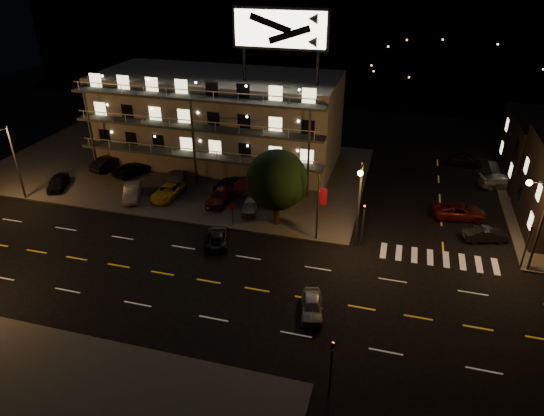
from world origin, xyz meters
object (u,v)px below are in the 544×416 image
(lot_car_4, at_px, (250,205))
(side_car_0, at_px, (486,234))
(lot_car_2, at_px, (168,191))
(road_car_east, at_px, (312,306))
(lot_car_7, at_px, (176,178))
(road_car_west, at_px, (217,237))
(tree, at_px, (276,182))

(lot_car_4, relative_size, side_car_0, 0.93)
(lot_car_2, relative_size, road_car_east, 1.25)
(lot_car_4, bearing_deg, lot_car_7, 150.14)
(lot_car_7, height_order, road_car_west, lot_car_7)
(lot_car_4, distance_m, side_car_0, 21.95)
(lot_car_4, height_order, road_car_west, lot_car_4)
(lot_car_4, height_order, road_car_east, lot_car_4)
(road_car_east, bearing_deg, road_car_west, 133.44)
(lot_car_2, height_order, lot_car_4, lot_car_2)
(side_car_0, bearing_deg, tree, 79.43)
(tree, height_order, lot_car_4, tree)
(tree, height_order, lot_car_2, tree)
(tree, xyz_separation_m, lot_car_2, (-12.32, 2.30, -3.70))
(lot_car_4, xyz_separation_m, lot_car_7, (-9.85, 3.86, 0.09))
(side_car_0, bearing_deg, lot_car_2, 72.56)
(lot_car_7, bearing_deg, side_car_0, 152.25)
(lot_car_2, xyz_separation_m, side_car_0, (31.13, -0.09, -0.16))
(tree, xyz_separation_m, road_car_east, (5.78, -11.62, -3.86))
(tree, bearing_deg, side_car_0, 6.69)
(road_car_east, bearing_deg, tree, 105.01)
(lot_car_4, bearing_deg, road_car_west, -108.28)
(lot_car_2, distance_m, road_car_west, 10.63)
(lot_car_2, bearing_deg, tree, -8.58)
(tree, height_order, road_car_west, tree)
(lot_car_4, xyz_separation_m, road_car_east, (8.92, -13.29, -0.13))
(lot_car_7, relative_size, road_car_west, 1.12)
(tree, bearing_deg, road_car_east, -63.53)
(lot_car_7, xyz_separation_m, side_car_0, (31.79, -3.33, -0.21))
(lot_car_4, height_order, side_car_0, lot_car_4)
(road_car_east, bearing_deg, lot_car_2, 130.99)
(lot_car_7, distance_m, road_car_west, 13.39)
(tree, xyz_separation_m, lot_car_4, (-3.13, 1.67, -3.73))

